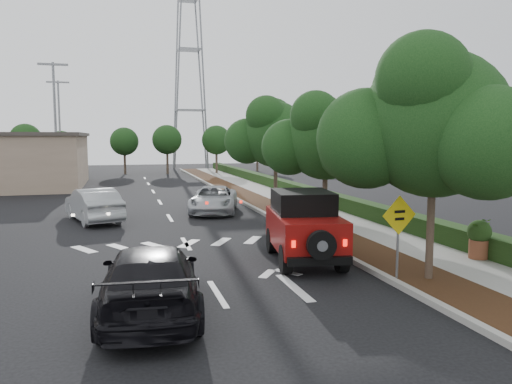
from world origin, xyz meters
name	(u,v)px	position (x,y,z in m)	size (l,w,h in m)	color
ground	(218,294)	(0.00, 0.00, 0.00)	(120.00, 120.00, 0.00)	black
curb	(262,213)	(4.60, 12.00, 0.07)	(0.20, 70.00, 0.15)	#9E9B93
planting_strip	(281,212)	(5.60, 12.00, 0.06)	(1.80, 70.00, 0.12)	black
sidewalk	(316,211)	(7.50, 12.00, 0.06)	(2.00, 70.00, 0.12)	gray
hedge	(341,203)	(8.90, 12.00, 0.40)	(0.80, 70.00, 0.80)	black
transmission_tower	(191,169)	(6.00, 48.00, 0.00)	(7.00, 4.00, 28.00)	slate
street_tree_near	(428,282)	(5.60, -0.50, 0.00)	(3.80, 3.80, 5.92)	black
street_tree_mid	(324,233)	(5.60, 6.50, 0.00)	(3.20, 3.20, 5.32)	black
street_tree_far	(275,210)	(5.60, 13.00, 0.00)	(3.40, 3.40, 5.62)	black
light_pole_a	(58,191)	(-6.50, 26.00, 0.00)	(2.00, 0.22, 9.00)	slate
light_pole_b	(62,178)	(-7.50, 38.00, 0.00)	(2.00, 0.22, 9.00)	slate
red_jeep	(303,225)	(3.23, 2.65, 1.10)	(2.43, 4.39, 2.17)	black
silver_suv_ahead	(214,199)	(2.35, 13.18, 0.67)	(2.22, 4.82, 1.34)	#B5B8BE
black_suv_oncoming	(150,280)	(-1.66, -0.92, 0.75)	(2.09, 5.15, 1.49)	black
silver_sedan_oncoming	(93,205)	(-3.45, 11.96, 0.76)	(1.62, 4.63, 1.53)	#A4A8AC
parked_suv	(35,181)	(-8.13, 26.69, 0.70)	(1.65, 4.11, 1.40)	#9A9CA1
speed_hump_sign	(399,225)	(4.80, -0.27, 1.53)	(1.03, 0.13, 2.21)	slate
terracotta_planter	(479,235)	(8.35, 0.97, 0.85)	(0.72, 0.72, 1.26)	brown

